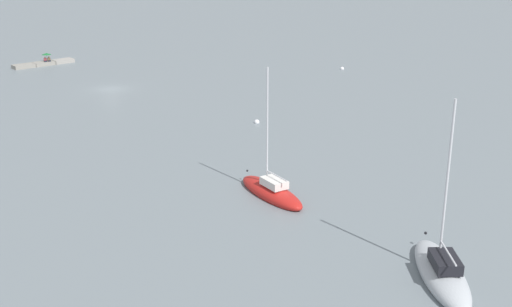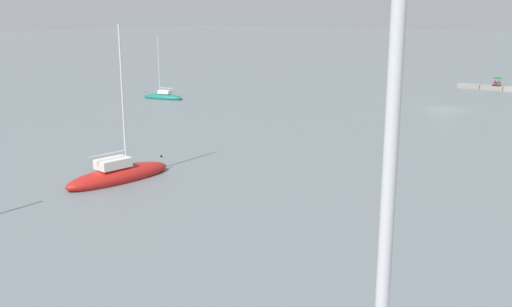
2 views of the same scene
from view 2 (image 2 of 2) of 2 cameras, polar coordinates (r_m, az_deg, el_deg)
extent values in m
plane|color=slate|center=(68.35, 17.74, 4.08)|extent=(500.00, 500.00, 0.00)
cube|color=gray|center=(87.82, 21.96, 5.95)|extent=(3.03, 1.78, 0.55)
cube|color=gray|center=(88.59, 20.01, 6.18)|extent=(3.03, 1.78, 0.55)
cube|color=#1E2333|center=(87.19, 22.41, 6.10)|extent=(0.44, 0.48, 0.16)
cube|color=brown|center=(87.42, 22.50, 6.23)|extent=(0.44, 0.30, 0.52)
sphere|color=tan|center=(87.38, 22.52, 6.46)|extent=(0.22, 0.22, 0.22)
cube|color=#1E2333|center=(87.39, 22.06, 6.14)|extent=(0.44, 0.48, 0.16)
cube|color=maroon|center=(87.62, 22.15, 6.27)|extent=(0.44, 0.30, 0.52)
sphere|color=tan|center=(87.58, 22.18, 6.51)|extent=(0.22, 0.22, 0.22)
cylinder|color=black|center=(87.57, 22.35, 6.43)|extent=(0.02, 0.02, 1.05)
cone|color=#19662D|center=(87.51, 22.39, 6.81)|extent=(1.39, 1.39, 0.24)
sphere|color=black|center=(87.49, 22.40, 6.91)|extent=(0.05, 0.05, 0.05)
ellipsoid|color=red|center=(39.13, -13.15, -2.15)|extent=(3.19, 7.77, 1.29)
cube|color=silver|center=(38.70, -13.69, -0.91)|extent=(1.58, 2.27, 0.59)
cylinder|color=silver|center=(38.40, -12.82, 5.42)|extent=(0.13, 0.13, 8.98)
cylinder|color=silver|center=(38.36, -14.17, -0.03)|extent=(0.47, 2.63, 0.10)
sphere|color=black|center=(40.87, -9.15, -0.26)|extent=(0.17, 0.17, 0.17)
ellipsoid|color=#197266|center=(73.87, -9.00, 5.40)|extent=(5.66, 2.68, 0.94)
cube|color=white|center=(73.63, -8.84, 5.92)|extent=(1.69, 1.24, 0.43)
cylinder|color=silver|center=(73.63, -9.40, 8.49)|extent=(0.09, 0.09, 7.05)
cylinder|color=silver|center=(73.43, -8.69, 6.29)|extent=(1.88, 0.47, 0.07)
sphere|color=black|center=(75.16, -10.64, 5.87)|extent=(0.12, 0.12, 0.12)
sphere|color=white|center=(44.91, 13.13, -0.32)|extent=(0.56, 0.56, 0.56)
camera|label=1|loc=(61.08, -66.17, 13.95)|focal=45.89mm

